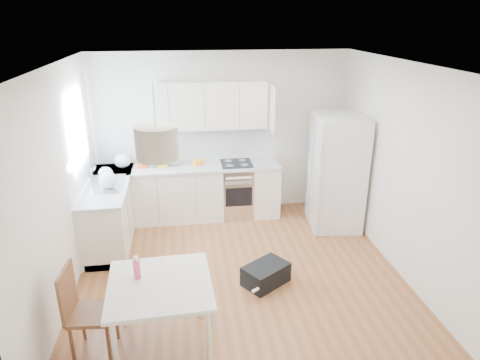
# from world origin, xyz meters

# --- Properties ---
(floor) EXTENTS (4.20, 4.20, 0.00)m
(floor) POSITION_xyz_m (0.00, 0.00, 0.00)
(floor) COLOR brown
(floor) RESTS_ON ground
(ceiling) EXTENTS (4.20, 4.20, 0.00)m
(ceiling) POSITION_xyz_m (0.00, 0.00, 2.70)
(ceiling) COLOR white
(ceiling) RESTS_ON wall_back
(wall_back) EXTENTS (4.20, 0.00, 4.20)m
(wall_back) POSITION_xyz_m (0.00, 2.10, 1.35)
(wall_back) COLOR white
(wall_back) RESTS_ON floor
(wall_left) EXTENTS (0.00, 4.20, 4.20)m
(wall_left) POSITION_xyz_m (-2.10, 0.00, 1.35)
(wall_left) COLOR white
(wall_left) RESTS_ON floor
(wall_right) EXTENTS (0.00, 4.20, 4.20)m
(wall_right) POSITION_xyz_m (2.10, 0.00, 1.35)
(wall_right) COLOR white
(wall_right) RESTS_ON floor
(window_glassblock) EXTENTS (0.02, 1.00, 1.00)m
(window_glassblock) POSITION_xyz_m (-2.09, 1.15, 1.75)
(window_glassblock) COLOR #BFE0F9
(window_glassblock) RESTS_ON wall_left
(cabinets_back) EXTENTS (3.00, 0.60, 0.88)m
(cabinets_back) POSITION_xyz_m (-0.60, 1.80, 0.44)
(cabinets_back) COLOR white
(cabinets_back) RESTS_ON floor
(cabinets_left) EXTENTS (0.60, 1.80, 0.88)m
(cabinets_left) POSITION_xyz_m (-1.80, 1.20, 0.44)
(cabinets_left) COLOR white
(cabinets_left) RESTS_ON floor
(counter_back) EXTENTS (3.02, 0.64, 0.04)m
(counter_back) POSITION_xyz_m (-0.60, 1.80, 0.90)
(counter_back) COLOR #B9BCBE
(counter_back) RESTS_ON cabinets_back
(counter_left) EXTENTS (0.64, 1.82, 0.04)m
(counter_left) POSITION_xyz_m (-1.80, 1.20, 0.90)
(counter_left) COLOR #B9BCBE
(counter_left) RESTS_ON cabinets_left
(backsplash_back) EXTENTS (3.00, 0.01, 0.58)m
(backsplash_back) POSITION_xyz_m (-0.60, 2.09, 1.21)
(backsplash_back) COLOR white
(backsplash_back) RESTS_ON wall_back
(backsplash_left) EXTENTS (0.01, 1.80, 0.58)m
(backsplash_left) POSITION_xyz_m (-2.09, 1.20, 1.21)
(backsplash_left) COLOR white
(backsplash_left) RESTS_ON wall_left
(upper_cabinets) EXTENTS (1.70, 0.32, 0.75)m
(upper_cabinets) POSITION_xyz_m (-0.15, 1.94, 1.88)
(upper_cabinets) COLOR white
(upper_cabinets) RESTS_ON wall_back
(range_oven) EXTENTS (0.50, 0.61, 0.88)m
(range_oven) POSITION_xyz_m (0.20, 1.80, 0.44)
(range_oven) COLOR silver
(range_oven) RESTS_ON floor
(sink) EXTENTS (0.50, 0.80, 0.16)m
(sink) POSITION_xyz_m (-1.80, 1.15, 0.92)
(sink) COLOR silver
(sink) RESTS_ON counter_left
(refrigerator) EXTENTS (0.95, 0.99, 1.80)m
(refrigerator) POSITION_xyz_m (1.73, 1.23, 0.90)
(refrigerator) COLOR white
(refrigerator) RESTS_ON floor
(dining_table) EXTENTS (1.04, 1.04, 0.79)m
(dining_table) POSITION_xyz_m (-0.96, -1.24, 0.70)
(dining_table) COLOR beige
(dining_table) RESTS_ON floor
(dining_chair) EXTENTS (0.45, 0.45, 0.98)m
(dining_chair) POSITION_xyz_m (-1.64, -1.20, 0.49)
(dining_chair) COLOR #533119
(dining_chair) RESTS_ON floor
(drink_bottle) EXTENTS (0.08, 0.08, 0.24)m
(drink_bottle) POSITION_xyz_m (-1.18, -1.12, 0.91)
(drink_bottle) COLOR #EB4172
(drink_bottle) RESTS_ON dining_table
(gym_bag) EXTENTS (0.67, 0.62, 0.26)m
(gym_bag) POSITION_xyz_m (0.30, -0.27, 0.13)
(gym_bag) COLOR black
(gym_bag) RESTS_ON floor
(pendant_lamp) EXTENTS (0.44, 0.44, 0.29)m
(pendant_lamp) POSITION_xyz_m (-0.89, -1.18, 2.18)
(pendant_lamp) COLOR #B5A88B
(pendant_lamp) RESTS_ON ceiling
(grocery_bag_a) EXTENTS (0.25, 0.21, 0.23)m
(grocery_bag_a) POSITION_xyz_m (-1.64, 1.87, 1.03)
(grocery_bag_a) COLOR white
(grocery_bag_a) RESTS_ON counter_back
(grocery_bag_b) EXTENTS (0.25, 0.21, 0.22)m
(grocery_bag_b) POSITION_xyz_m (-1.17, 1.84, 1.03)
(grocery_bag_b) COLOR white
(grocery_bag_b) RESTS_ON counter_back
(grocery_bag_c) EXTENTS (0.29, 0.25, 0.26)m
(grocery_bag_c) POSITION_xyz_m (-0.83, 1.88, 1.05)
(grocery_bag_c) COLOR white
(grocery_bag_c) RESTS_ON counter_back
(grocery_bag_d) EXTENTS (0.21, 0.18, 0.19)m
(grocery_bag_d) POSITION_xyz_m (-1.82, 1.37, 1.01)
(grocery_bag_d) COLOR white
(grocery_bag_d) RESTS_ON counter_back
(grocery_bag_e) EXTENTS (0.26, 0.22, 0.23)m
(grocery_bag_e) POSITION_xyz_m (-1.74, 1.01, 1.04)
(grocery_bag_e) COLOR white
(grocery_bag_e) RESTS_ON counter_left
(snack_orange) EXTENTS (0.17, 0.14, 0.10)m
(snack_orange) POSITION_xyz_m (-0.43, 1.81, 0.97)
(snack_orange) COLOR orange
(snack_orange) RESTS_ON counter_back
(snack_yellow) EXTENTS (0.17, 0.12, 0.11)m
(snack_yellow) POSITION_xyz_m (-1.01, 1.77, 0.97)
(snack_yellow) COLOR yellow
(snack_yellow) RESTS_ON counter_back
(snack_red) EXTENTS (0.17, 0.13, 0.11)m
(snack_red) POSITION_xyz_m (-1.33, 1.82, 0.97)
(snack_red) COLOR red
(snack_red) RESTS_ON counter_back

